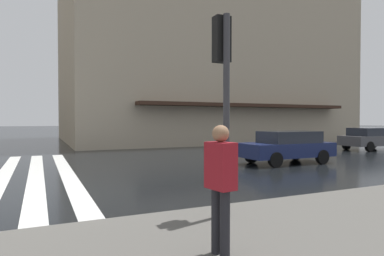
{
  "coord_description": "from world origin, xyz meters",
  "views": [
    {
      "loc": [
        -8.96,
        0.25,
        1.89
      ],
      "look_at": [
        3.75,
        -5.6,
        1.56
      ],
      "focal_mm": 31.22,
      "sensor_mm": 36.0,
      "label": 1
    }
  ],
  "objects_px": {
    "pedestrian_in_red_jacket": "(221,179)",
    "traffic_signal_post": "(223,72)",
    "car_navy": "(287,146)",
    "car_dark_grey": "(371,138)"
  },
  "relations": [
    {
      "from": "car_dark_grey",
      "to": "car_navy",
      "type": "height_order",
      "value": "same"
    },
    {
      "from": "pedestrian_in_red_jacket",
      "to": "traffic_signal_post",
      "type": "bearing_deg",
      "value": -30.98
    },
    {
      "from": "car_navy",
      "to": "traffic_signal_post",
      "type": "bearing_deg",
      "value": 132.05
    },
    {
      "from": "car_dark_grey",
      "to": "pedestrian_in_red_jacket",
      "type": "bearing_deg",
      "value": 122.2
    },
    {
      "from": "traffic_signal_post",
      "to": "car_navy",
      "type": "height_order",
      "value": "traffic_signal_post"
    },
    {
      "from": "car_navy",
      "to": "pedestrian_in_red_jacket",
      "type": "xyz_separation_m",
      "value": [
        -7.76,
        7.75,
        0.38
      ]
    },
    {
      "from": "car_dark_grey",
      "to": "car_navy",
      "type": "xyz_separation_m",
      "value": [
        -3.0,
        9.33,
        0.0
      ]
    },
    {
      "from": "traffic_signal_post",
      "to": "car_navy",
      "type": "relative_size",
      "value": 0.89
    },
    {
      "from": "car_dark_grey",
      "to": "pedestrian_in_red_jacket",
      "type": "xyz_separation_m",
      "value": [
        -10.76,
        17.08,
        0.38
      ]
    },
    {
      "from": "car_navy",
      "to": "car_dark_grey",
      "type": "bearing_deg",
      "value": -72.18
    }
  ]
}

